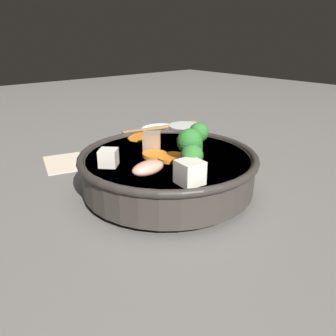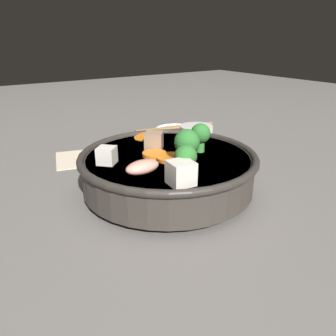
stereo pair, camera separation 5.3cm
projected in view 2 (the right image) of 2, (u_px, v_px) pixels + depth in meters
ground_plane at (168, 191)px, 0.55m from camera, size 3.00×3.00×0.00m
stirfry_bowl at (168, 167)px, 0.53m from camera, size 0.29×0.29×0.12m
side_saucer at (176, 131)px, 0.87m from camera, size 0.11×0.11×0.01m
tea_cup at (196, 136)px, 0.76m from camera, size 0.08×0.08×0.05m
napkin at (75, 159)px, 0.69m from camera, size 0.13×0.10×0.00m
chopsticks_pair at (176, 127)px, 0.87m from camera, size 0.05×0.22×0.01m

